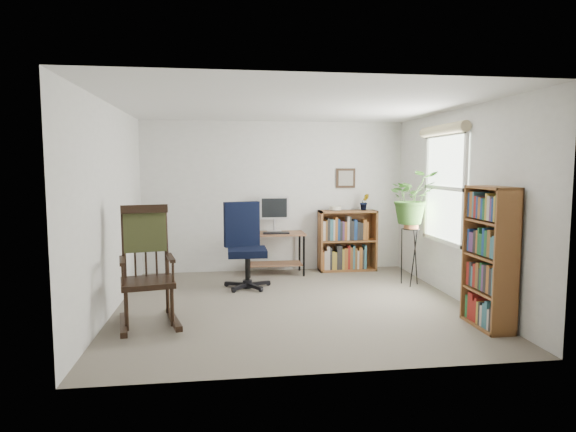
{
  "coord_description": "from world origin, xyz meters",
  "views": [
    {
      "loc": [
        -0.82,
        -5.69,
        1.68
      ],
      "look_at": [
        0.0,
        0.4,
        1.05
      ],
      "focal_mm": 30.0,
      "sensor_mm": 36.0,
      "label": 1
    }
  ],
  "objects": [
    {
      "name": "rocking_chair",
      "position": [
        -1.62,
        -0.59,
        0.65
      ],
      "size": [
        0.89,
        1.23,
        1.29
      ],
      "primitive_type": null,
      "rotation": [
        0.0,
        0.0,
        0.21
      ],
      "color": "black",
      "rests_on": "floor"
    },
    {
      "name": "spider_plant",
      "position": [
        1.8,
        0.75,
        1.61
      ],
      "size": [
        1.69,
        1.88,
        1.46
      ],
      "primitive_type": "imported",
      "color": "#325D20",
      "rests_on": "plant_stand"
    },
    {
      "name": "keyboard",
      "position": [
        -0.03,
        1.58,
        0.67
      ],
      "size": [
        0.4,
        0.15,
        0.02
      ],
      "primitive_type": "cube",
      "color": "black",
      "rests_on": "desk"
    },
    {
      "name": "floor",
      "position": [
        0.0,
        0.0,
        0.0
      ],
      "size": [
        4.2,
        4.0,
        0.0
      ],
      "primitive_type": "cube",
      "color": "gray",
      "rests_on": "ground"
    },
    {
      "name": "wall_left",
      "position": [
        -2.1,
        0.0,
        1.2
      ],
      "size": [
        0.0,
        4.0,
        2.4
      ],
      "primitive_type": "cube",
      "color": "silver",
      "rests_on": "ground"
    },
    {
      "name": "framed_picture",
      "position": [
        1.16,
        1.97,
        1.5
      ],
      "size": [
        0.32,
        0.04,
        0.32
      ],
      "primitive_type": null,
      "color": "black",
      "rests_on": "wall_back"
    },
    {
      "name": "monitor",
      "position": [
        -0.03,
        1.84,
        0.94
      ],
      "size": [
        0.46,
        0.16,
        0.56
      ],
      "primitive_type": null,
      "color": "silver",
      "rests_on": "desk"
    },
    {
      "name": "window",
      "position": [
        2.06,
        0.3,
        1.4
      ],
      "size": [
        0.12,
        1.2,
        1.5
      ],
      "primitive_type": null,
      "color": "white",
      "rests_on": "wall_right"
    },
    {
      "name": "plant_stand",
      "position": [
        1.8,
        0.75,
        0.47
      ],
      "size": [
        0.27,
        0.27,
        0.95
      ],
      "primitive_type": null,
      "rotation": [
        0.0,
        0.0,
        0.02
      ],
      "color": "black",
      "rests_on": "floor"
    },
    {
      "name": "tall_bookshelf",
      "position": [
        1.92,
        -1.09,
        0.74
      ],
      "size": [
        0.28,
        0.65,
        1.48
      ],
      "primitive_type": null,
      "color": "brown",
      "rests_on": "floor"
    },
    {
      "name": "wall_right",
      "position": [
        2.1,
        0.0,
        1.2
      ],
      "size": [
        0.0,
        4.0,
        2.4
      ],
      "primitive_type": "cube",
      "color": "silver",
      "rests_on": "ground"
    },
    {
      "name": "potted_plant_small",
      "position": [
        1.44,
        1.83,
        1.03
      ],
      "size": [
        0.13,
        0.24,
        0.11
      ],
      "primitive_type": "imported",
      "color": "#325D20",
      "rests_on": "low_bookshelf"
    },
    {
      "name": "low_bookshelf",
      "position": [
        1.16,
        1.82,
        0.49
      ],
      "size": [
        0.93,
        0.31,
        0.98
      ],
      "primitive_type": null,
      "color": "brown",
      "rests_on": "floor"
    },
    {
      "name": "wall_back",
      "position": [
        0.0,
        2.0,
        1.2
      ],
      "size": [
        4.2,
        0.0,
        2.4
      ],
      "primitive_type": "cube",
      "color": "silver",
      "rests_on": "ground"
    },
    {
      "name": "ceiling",
      "position": [
        0.0,
        0.0,
        2.4
      ],
      "size": [
        4.2,
        4.0,
        0.0
      ],
      "primitive_type": "cube",
      "color": "silver",
      "rests_on": "ground"
    },
    {
      "name": "desk",
      "position": [
        -0.03,
        1.7,
        0.33
      ],
      "size": [
        0.91,
        0.5,
        0.66
      ],
      "primitive_type": null,
      "color": "brown",
      "rests_on": "floor"
    },
    {
      "name": "office_chair",
      "position": [
        -0.51,
        0.89,
        0.6
      ],
      "size": [
        0.81,
        0.81,
        1.21
      ],
      "primitive_type": null,
      "rotation": [
        0.0,
        0.0,
        0.26
      ],
      "color": "black",
      "rests_on": "floor"
    },
    {
      "name": "wall_front",
      "position": [
        0.0,
        -2.0,
        1.2
      ],
      "size": [
        4.2,
        0.0,
        2.4
      ],
      "primitive_type": "cube",
      "color": "silver",
      "rests_on": "ground"
    }
  ]
}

